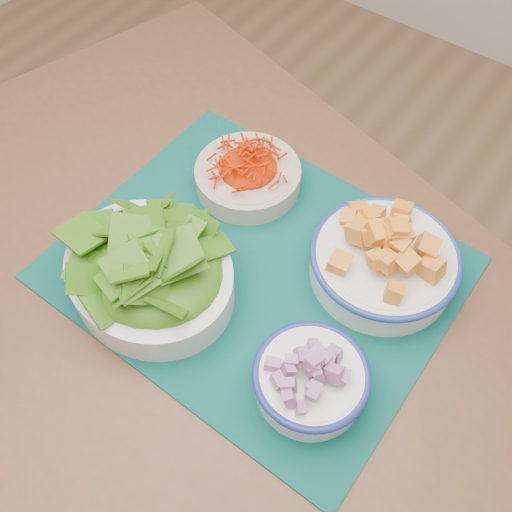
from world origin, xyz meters
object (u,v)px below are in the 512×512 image
(placemat, at_px, (256,267))
(onion_bowl, at_px, (311,377))
(table, at_px, (209,311))
(squash_bowl, at_px, (386,254))
(carrot_bowl, at_px, (248,173))
(lettuce_bowl, at_px, (148,267))

(placemat, distance_m, onion_bowl, 0.22)
(table, xyz_separation_m, placemat, (0.05, 0.07, 0.09))
(squash_bowl, bearing_deg, carrot_bowl, 174.96)
(squash_bowl, height_order, onion_bowl, squash_bowl)
(table, distance_m, placemat, 0.12)
(lettuce_bowl, bearing_deg, placemat, 58.49)
(table, relative_size, onion_bowl, 7.62)
(placemat, relative_size, carrot_bowl, 2.55)
(carrot_bowl, distance_m, onion_bowl, 0.38)
(carrot_bowl, xyz_separation_m, onion_bowl, (0.29, -0.25, 0.01))
(squash_bowl, bearing_deg, lettuce_bowl, -139.59)
(lettuce_bowl, height_order, onion_bowl, lettuce_bowl)
(table, height_order, squash_bowl, squash_bowl)
(squash_bowl, xyz_separation_m, onion_bowl, (0.02, -0.22, -0.01))
(placemat, bearing_deg, onion_bowl, -33.50)
(carrot_bowl, height_order, lettuce_bowl, lettuce_bowl)
(squash_bowl, height_order, lettuce_bowl, lettuce_bowl)
(onion_bowl, bearing_deg, squash_bowl, 93.93)
(table, distance_m, onion_bowl, 0.27)
(carrot_bowl, height_order, onion_bowl, onion_bowl)
(lettuce_bowl, xyz_separation_m, onion_bowl, (0.28, 0.01, -0.02))
(carrot_bowl, relative_size, lettuce_bowl, 0.75)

